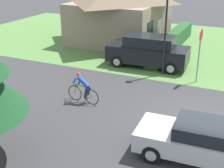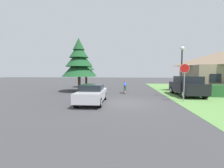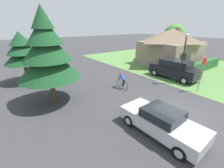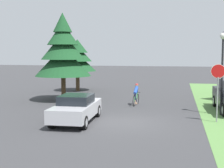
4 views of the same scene
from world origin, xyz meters
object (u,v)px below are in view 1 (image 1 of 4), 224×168
(parked_suv_right, at_px, (148,51))
(street_lamp, at_px, (166,17))
(stop_sign, at_px, (200,45))
(cyclist, at_px, (83,88))
(sedan_left_lane, at_px, (201,141))
(cottage_house, at_px, (120,9))

(parked_suv_right, bearing_deg, street_lamp, 139.57)
(parked_suv_right, relative_size, stop_sign, 1.67)
(cyclist, relative_size, parked_suv_right, 0.34)
(sedan_left_lane, distance_m, stop_sign, 7.40)
(cottage_house, xyz_separation_m, street_lamp, (-6.26, -5.41, 0.82))
(parked_suv_right, bearing_deg, cottage_house, -54.17)
(parked_suv_right, bearing_deg, stop_sign, 154.05)
(sedan_left_lane, distance_m, cyclist, 6.30)
(cyclist, height_order, street_lamp, street_lamp)
(parked_suv_right, bearing_deg, cyclist, 77.34)
(street_lamp, bearing_deg, stop_sign, -102.47)
(sedan_left_lane, bearing_deg, cyclist, -24.22)
(sedan_left_lane, distance_m, street_lamp, 8.74)
(parked_suv_right, height_order, stop_sign, stop_sign)
(cottage_house, xyz_separation_m, parked_suv_right, (-5.27, -4.15, -1.57))
(sedan_left_lane, xyz_separation_m, street_lamp, (7.57, 3.47, 2.67))
(parked_suv_right, bearing_deg, sedan_left_lane, 116.56)
(cottage_house, bearing_deg, cyclist, -164.40)
(cottage_house, relative_size, sedan_left_lane, 1.82)
(cyclist, distance_m, street_lamp, 6.37)
(sedan_left_lane, xyz_separation_m, cyclist, (2.31, 5.86, -0.01))
(cottage_house, distance_m, parked_suv_right, 6.88)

